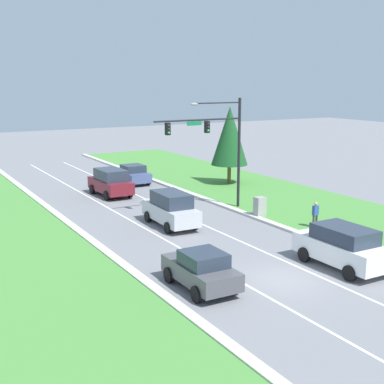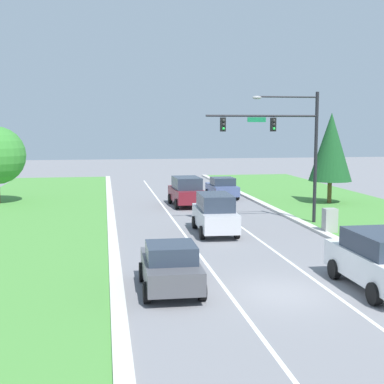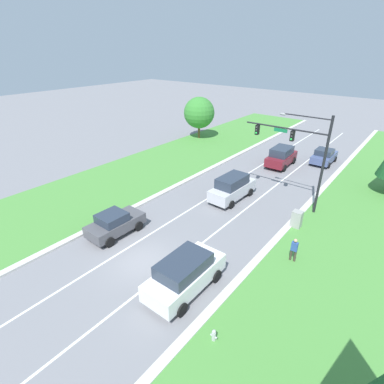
{
  "view_description": "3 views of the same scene",
  "coord_description": "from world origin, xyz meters",
  "px_view_note": "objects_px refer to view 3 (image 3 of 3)",
  "views": [
    {
      "loc": [
        -15.2,
        -18.16,
        9.04
      ],
      "look_at": [
        0.96,
        10.0,
        2.23
      ],
      "focal_mm": 50.0,
      "sensor_mm": 36.0,
      "label": 1
    },
    {
      "loc": [
        -6.0,
        -17.34,
        5.77
      ],
      "look_at": [
        -1.62,
        9.31,
        2.49
      ],
      "focal_mm": 50.0,
      "sensor_mm": 36.0,
      "label": 2
    },
    {
      "loc": [
        11.74,
        -9.82,
        12.26
      ],
      "look_at": [
        -0.69,
        5.91,
        2.38
      ],
      "focal_mm": 28.0,
      "sensor_mm": 36.0,
      "label": 3
    }
  ],
  "objects_px": {
    "graphite_sedan": "(115,223)",
    "utility_cabinet": "(297,220)",
    "silver_suv": "(232,187)",
    "pedestrian": "(294,249)",
    "slate_blue_sedan": "(324,156)",
    "white_suv": "(185,274)",
    "oak_near_left_tree": "(199,113)",
    "traffic_signal_mast": "(301,147)",
    "fire_hydrant": "(214,336)",
    "burgundy_suv": "(281,156)"
  },
  "relations": [
    {
      "from": "graphite_sedan",
      "to": "utility_cabinet",
      "type": "height_order",
      "value": "graphite_sedan"
    },
    {
      "from": "graphite_sedan",
      "to": "utility_cabinet",
      "type": "distance_m",
      "value": 13.24
    },
    {
      "from": "silver_suv",
      "to": "pedestrian",
      "type": "relative_size",
      "value": 2.95
    },
    {
      "from": "graphite_sedan",
      "to": "pedestrian",
      "type": "relative_size",
      "value": 2.46
    },
    {
      "from": "slate_blue_sedan",
      "to": "utility_cabinet",
      "type": "bearing_deg",
      "value": -80.92
    },
    {
      "from": "silver_suv",
      "to": "white_suv",
      "type": "bearing_deg",
      "value": -69.25
    },
    {
      "from": "silver_suv",
      "to": "slate_blue_sedan",
      "type": "xyz_separation_m",
      "value": [
        3.56,
        14.17,
        -0.25
      ]
    },
    {
      "from": "silver_suv",
      "to": "pedestrian",
      "type": "distance_m",
      "value": 8.99
    },
    {
      "from": "pedestrian",
      "to": "white_suv",
      "type": "bearing_deg",
      "value": 53.94
    },
    {
      "from": "pedestrian",
      "to": "oak_near_left_tree",
      "type": "height_order",
      "value": "oak_near_left_tree"
    },
    {
      "from": "graphite_sedan",
      "to": "oak_near_left_tree",
      "type": "distance_m",
      "value": 25.62
    },
    {
      "from": "traffic_signal_mast",
      "to": "silver_suv",
      "type": "height_order",
      "value": "traffic_signal_mast"
    },
    {
      "from": "traffic_signal_mast",
      "to": "utility_cabinet",
      "type": "height_order",
      "value": "traffic_signal_mast"
    },
    {
      "from": "traffic_signal_mast",
      "to": "oak_near_left_tree",
      "type": "distance_m",
      "value": 21.8
    },
    {
      "from": "traffic_signal_mast",
      "to": "utility_cabinet",
      "type": "bearing_deg",
      "value": -62.73
    },
    {
      "from": "white_suv",
      "to": "utility_cabinet",
      "type": "xyz_separation_m",
      "value": [
        2.48,
        9.96,
        -0.4
      ]
    },
    {
      "from": "slate_blue_sedan",
      "to": "oak_near_left_tree",
      "type": "bearing_deg",
      "value": -178.43
    },
    {
      "from": "silver_suv",
      "to": "fire_hydrant",
      "type": "relative_size",
      "value": 7.12
    },
    {
      "from": "pedestrian",
      "to": "silver_suv",
      "type": "bearing_deg",
      "value": -37.5
    },
    {
      "from": "traffic_signal_mast",
      "to": "pedestrian",
      "type": "relative_size",
      "value": 4.64
    },
    {
      "from": "graphite_sedan",
      "to": "silver_suv",
      "type": "relative_size",
      "value": 0.83
    },
    {
      "from": "silver_suv",
      "to": "oak_near_left_tree",
      "type": "bearing_deg",
      "value": 137.87
    },
    {
      "from": "graphite_sedan",
      "to": "pedestrian",
      "type": "bearing_deg",
      "value": 24.52
    },
    {
      "from": "slate_blue_sedan",
      "to": "oak_near_left_tree",
      "type": "relative_size",
      "value": 0.72
    },
    {
      "from": "silver_suv",
      "to": "utility_cabinet",
      "type": "xyz_separation_m",
      "value": [
        6.19,
        -1.03,
        -0.42
      ]
    },
    {
      "from": "traffic_signal_mast",
      "to": "white_suv",
      "type": "bearing_deg",
      "value": -94.04
    },
    {
      "from": "pedestrian",
      "to": "oak_near_left_tree",
      "type": "relative_size",
      "value": 0.29
    },
    {
      "from": "pedestrian",
      "to": "fire_hydrant",
      "type": "xyz_separation_m",
      "value": [
        -0.66,
        -7.72,
        -0.59
      ]
    },
    {
      "from": "pedestrian",
      "to": "slate_blue_sedan",
      "type": "bearing_deg",
      "value": -82.3
    },
    {
      "from": "graphite_sedan",
      "to": "slate_blue_sedan",
      "type": "relative_size",
      "value": 0.99
    },
    {
      "from": "slate_blue_sedan",
      "to": "traffic_signal_mast",
      "type": "bearing_deg",
      "value": -85.71
    },
    {
      "from": "slate_blue_sedan",
      "to": "graphite_sedan",
      "type": "bearing_deg",
      "value": -107.46
    },
    {
      "from": "utility_cabinet",
      "to": "burgundy_suv",
      "type": "bearing_deg",
      "value": 118.42
    },
    {
      "from": "utility_cabinet",
      "to": "fire_hydrant",
      "type": "relative_size",
      "value": 1.96
    },
    {
      "from": "burgundy_suv",
      "to": "white_suv",
      "type": "height_order",
      "value": "burgundy_suv"
    },
    {
      "from": "fire_hydrant",
      "to": "slate_blue_sedan",
      "type": "bearing_deg",
      "value": 96.95
    },
    {
      "from": "traffic_signal_mast",
      "to": "utility_cabinet",
      "type": "distance_m",
      "value": 5.64
    },
    {
      "from": "white_suv",
      "to": "silver_suv",
      "type": "height_order",
      "value": "silver_suv"
    },
    {
      "from": "traffic_signal_mast",
      "to": "pedestrian",
      "type": "bearing_deg",
      "value": -67.72
    },
    {
      "from": "utility_cabinet",
      "to": "slate_blue_sedan",
      "type": "bearing_deg",
      "value": 99.84
    },
    {
      "from": "graphite_sedan",
      "to": "utility_cabinet",
      "type": "relative_size",
      "value": 3.02
    },
    {
      "from": "white_suv",
      "to": "graphite_sedan",
      "type": "height_order",
      "value": "white_suv"
    },
    {
      "from": "fire_hydrant",
      "to": "white_suv",
      "type": "bearing_deg",
      "value": 151.2
    },
    {
      "from": "burgundy_suv",
      "to": "fire_hydrant",
      "type": "distance_m",
      "value": 24.07
    },
    {
      "from": "traffic_signal_mast",
      "to": "burgundy_suv",
      "type": "distance_m",
      "value": 10.39
    },
    {
      "from": "burgundy_suv",
      "to": "slate_blue_sedan",
      "type": "xyz_separation_m",
      "value": [
        3.53,
        3.8,
        -0.25
      ]
    },
    {
      "from": "oak_near_left_tree",
      "to": "silver_suv",
      "type": "bearing_deg",
      "value": -44.21
    },
    {
      "from": "slate_blue_sedan",
      "to": "pedestrian",
      "type": "distance_m",
      "value": 19.55
    },
    {
      "from": "white_suv",
      "to": "oak_near_left_tree",
      "type": "distance_m",
      "value": 30.21
    },
    {
      "from": "graphite_sedan",
      "to": "slate_blue_sedan",
      "type": "bearing_deg",
      "value": 74.1
    }
  ]
}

